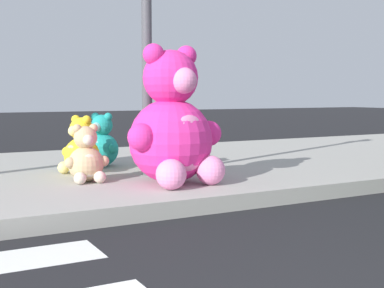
# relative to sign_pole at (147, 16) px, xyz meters

# --- Properties ---
(sidewalk) EXTENTS (28.00, 4.40, 0.15)m
(sidewalk) POSITION_rel_sign_pole_xyz_m (-1.00, 0.80, -1.77)
(sidewalk) COLOR #9E9B93
(sidewalk) RESTS_ON ground_plane
(sign_pole) EXTENTS (0.56, 0.11, 3.20)m
(sign_pole) POSITION_rel_sign_pole_xyz_m (0.00, 0.00, 0.00)
(sign_pole) COLOR #4C4C51
(sign_pole) RESTS_ON sidewalk
(plush_pink_large) EXTENTS (1.04, 0.94, 1.36)m
(plush_pink_large) POSITION_rel_sign_pole_xyz_m (0.01, -0.59, -1.15)
(plush_pink_large) COLOR #F22D93
(plush_pink_large) RESTS_ON sidewalk
(plush_brown) EXTENTS (0.45, 0.46, 0.63)m
(plush_brown) POSITION_rel_sign_pole_xyz_m (0.42, 0.41, -1.45)
(plush_brown) COLOR olive
(plush_brown) RESTS_ON sidewalk
(plush_teal) EXTENTS (0.47, 0.46, 0.65)m
(plush_teal) POSITION_rel_sign_pole_xyz_m (-0.21, 0.92, -1.44)
(plush_teal) COLOR teal
(plush_teal) RESTS_ON sidewalk
(plush_yellow) EXTENTS (0.46, 0.47, 0.64)m
(plush_yellow) POSITION_rel_sign_pole_xyz_m (-0.60, 0.48, -1.44)
(plush_yellow) COLOR yellow
(plush_yellow) RESTS_ON sidewalk
(plush_tan) EXTENTS (0.45, 0.40, 0.58)m
(plush_tan) POSITION_rel_sign_pole_xyz_m (-0.72, -0.12, -1.47)
(plush_tan) COLOR tan
(plush_tan) RESTS_ON sidewalk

